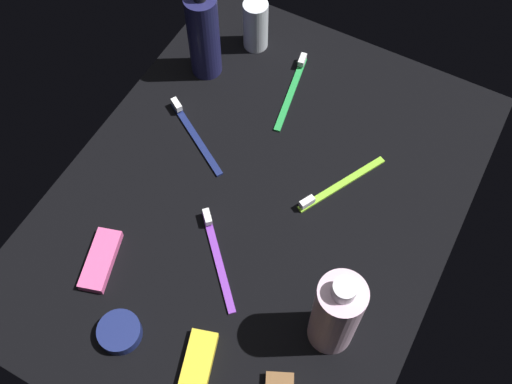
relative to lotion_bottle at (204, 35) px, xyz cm
name	(u,v)px	position (x,y,z in cm)	size (l,w,h in cm)	color
ground_plane	(256,203)	(-21.02, -22.13, -9.50)	(84.00, 64.00, 1.20)	black
lotion_bottle	(204,35)	(0.00, 0.00, 0.00)	(5.80, 5.80, 20.14)	#1E1E4C
bodywash_bottle	(336,314)	(-35.59, -42.56, -0.22)	(6.69, 6.69, 19.01)	silver
deodorant_stick	(256,25)	(9.97, -5.20, -3.73)	(4.78, 4.78, 10.33)	silver
toothbrush_purple	(217,254)	(-32.73, -21.41, -8.29)	(13.78, 13.37, 2.10)	purple
toothbrush_green	(293,88)	(3.24, -16.74, -8.29)	(17.92, 4.45, 2.10)	green
toothbrush_navy	(193,132)	(-14.36, -5.69, -8.29)	(10.40, 15.99, 2.10)	navy
toothbrush_lime	(337,186)	(-12.23, -32.98, -8.29)	(16.53, 9.36, 2.10)	#8CD133
snack_bar_yellow	(197,367)	(-49.52, -27.94, -8.15)	(10.40, 4.00, 1.50)	yellow
snack_bar_pink	(101,260)	(-42.52, -5.85, -8.15)	(10.40, 4.00, 1.50)	#E55999
cream_tin_left	(120,332)	(-50.71, -15.27, -7.82)	(6.50, 6.50, 2.15)	navy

